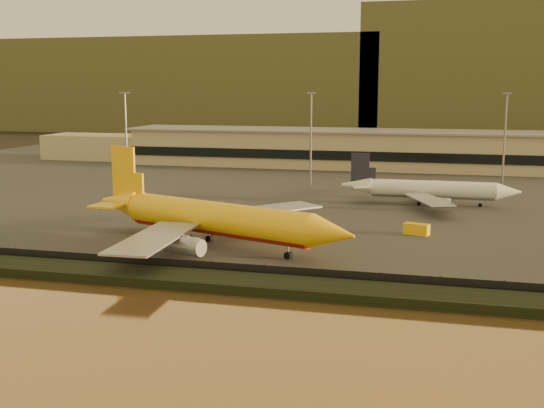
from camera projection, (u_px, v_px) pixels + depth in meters
The scene contains 11 objects.
ground at pixel (274, 259), 108.89m from camera, with size 900.00×900.00×0.00m, color black.
embankment at pixel (243, 284), 92.55m from camera, with size 320.00×7.00×1.40m, color black.
tarmac at pixel (354, 180), 199.53m from camera, with size 320.00×220.00×0.20m, color #2D2D2D.
perimeter_fence at pixel (252, 272), 96.27m from camera, with size 300.00×0.05×2.20m, color black.
terminal_building at pixel (324, 149), 231.19m from camera, with size 202.00×25.00×12.60m.
apron_light_masts at pixel (403, 132), 174.10m from camera, with size 152.20×12.20×25.40m.
distant_hills at pixel (374, 79), 433.06m from camera, with size 470.00×160.00×70.00m.
dhl_cargo_jet at pixel (213, 219), 115.43m from camera, with size 52.27×49.67×16.08m.
white_narrowbody_jet at pixel (429, 190), 156.48m from camera, with size 40.39×39.56×11.64m.
gse_vehicle_yellow at pixel (417, 229), 125.44m from camera, with size 4.55×2.05×2.05m, color yellow.
gse_vehicle_white at pixel (215, 206), 150.62m from camera, with size 3.58×1.61×1.61m, color white.
Camera 1 is at (26.01, -102.55, 27.22)m, focal length 45.00 mm.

